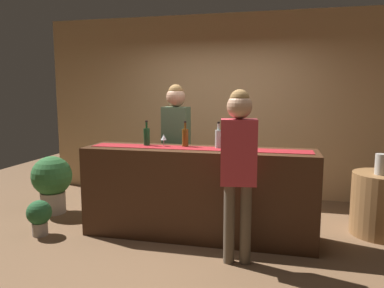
% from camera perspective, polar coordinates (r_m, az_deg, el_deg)
% --- Properties ---
extents(ground_plane, '(10.00, 10.00, 0.00)m').
position_cam_1_polar(ground_plane, '(4.45, 0.91, -14.11)').
color(ground_plane, brown).
extents(back_wall, '(6.00, 0.12, 2.90)m').
position_cam_1_polar(back_wall, '(5.99, 4.86, 5.86)').
color(back_wall, tan).
rests_on(back_wall, ground).
extents(bar_counter, '(2.66, 0.60, 1.04)m').
position_cam_1_polar(bar_counter, '(4.28, 0.92, -7.63)').
color(bar_counter, '#3D2314').
rests_on(bar_counter, ground).
extents(counter_runner_cloth, '(2.52, 0.28, 0.01)m').
position_cam_1_polar(counter_runner_cloth, '(4.17, 0.94, -0.67)').
color(counter_runner_cloth, maroon).
rests_on(counter_runner_cloth, bar_counter).
extents(wine_bottle_clear, '(0.07, 0.07, 0.30)m').
position_cam_1_polar(wine_bottle_clear, '(4.18, 4.13, 0.87)').
color(wine_bottle_clear, '#B2C6C1').
rests_on(wine_bottle_clear, bar_counter).
extents(wine_bottle_amber, '(0.07, 0.07, 0.30)m').
position_cam_1_polar(wine_bottle_amber, '(4.28, -1.06, 1.05)').
color(wine_bottle_amber, brown).
rests_on(wine_bottle_amber, bar_counter).
extents(wine_bottle_green, '(0.07, 0.07, 0.30)m').
position_cam_1_polar(wine_bottle_green, '(4.40, -7.08, 1.19)').
color(wine_bottle_green, '#194723').
rests_on(wine_bottle_green, bar_counter).
extents(wine_glass_near_customer, '(0.07, 0.07, 0.14)m').
position_cam_1_polar(wine_glass_near_customer, '(4.32, -4.43, 0.99)').
color(wine_glass_near_customer, silver).
rests_on(wine_glass_near_customer, bar_counter).
extents(wine_glass_mid_counter, '(0.07, 0.07, 0.14)m').
position_cam_1_polar(wine_glass_mid_counter, '(4.04, 7.51, 0.46)').
color(wine_glass_mid_counter, silver).
rests_on(wine_glass_mid_counter, bar_counter).
extents(bartender, '(0.36, 0.25, 1.78)m').
position_cam_1_polar(bartender, '(4.82, -2.51, 1.33)').
color(bartender, '#26262B').
rests_on(bartender, ground).
extents(customer_sipping, '(0.36, 0.25, 1.71)m').
position_cam_1_polar(customer_sipping, '(3.52, 7.26, -2.17)').
color(customer_sipping, brown).
rests_on(customer_sipping, ground).
extents(round_side_table, '(0.68, 0.68, 0.74)m').
position_cam_1_polar(round_side_table, '(4.91, 27.43, -8.33)').
color(round_side_table, olive).
rests_on(round_side_table, ground).
extents(vase_on_side_table, '(0.13, 0.13, 0.24)m').
position_cam_1_polar(vase_on_side_table, '(4.72, 27.37, -2.82)').
color(vase_on_side_table, '#B7B2A8').
rests_on(vase_on_side_table, round_side_table).
extents(potted_plant_tall, '(0.55, 0.55, 0.80)m').
position_cam_1_polar(potted_plant_tall, '(5.46, -20.98, -5.31)').
color(potted_plant_tall, '#9E9389').
rests_on(potted_plant_tall, ground).
extents(potted_plant_small, '(0.29, 0.29, 0.42)m').
position_cam_1_polar(potted_plant_small, '(4.74, -22.70, -10.20)').
color(potted_plant_small, '#9E9389').
rests_on(potted_plant_small, ground).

